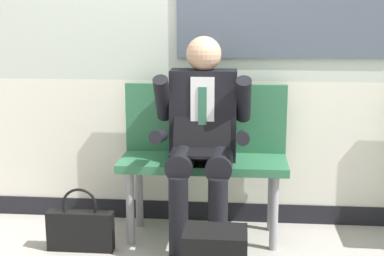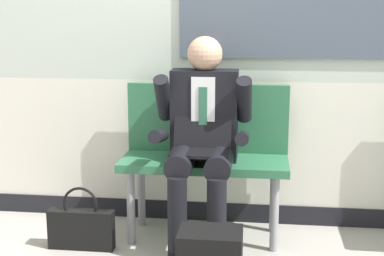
# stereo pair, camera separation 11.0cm
# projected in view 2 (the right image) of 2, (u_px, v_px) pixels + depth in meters

# --- Properties ---
(station_wall) EXTENTS (5.34, 0.17, 2.61)m
(station_wall) POSITION_uv_depth(u_px,v_px,m) (197.00, 27.00, 3.66)
(station_wall) COLOR beige
(station_wall) RESTS_ON ground
(bench_with_person) EXTENTS (1.03, 0.42, 0.96)m
(bench_with_person) POSITION_uv_depth(u_px,v_px,m) (206.00, 148.00, 3.54)
(bench_with_person) COLOR #2D6B47
(bench_with_person) RESTS_ON ground
(person_seated) EXTENTS (0.57, 0.70, 1.26)m
(person_seated) POSITION_uv_depth(u_px,v_px,m) (202.00, 137.00, 3.31)
(person_seated) COLOR black
(person_seated) RESTS_ON ground
(handbag) EXTENTS (0.40, 0.09, 0.39)m
(handbag) POSITION_uv_depth(u_px,v_px,m) (81.00, 227.00, 3.39)
(handbag) COLOR black
(handbag) RESTS_ON ground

